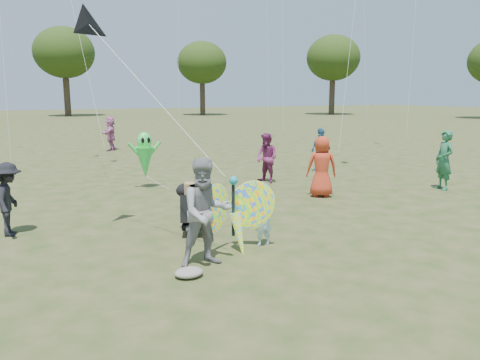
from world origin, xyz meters
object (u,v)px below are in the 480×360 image
at_px(crowd_c, 321,149).
at_px(jogging_stroller, 192,205).
at_px(child_girl, 263,221).
at_px(crowd_j, 110,133).
at_px(alien_kite, 145,157).
at_px(crowd_a, 322,166).
at_px(crowd_e, 267,158).
at_px(crowd_b, 9,199).
at_px(adult_man, 206,212).
at_px(butterfly_kite, 236,215).
at_px(crowd_f, 444,160).

distance_m(crowd_c, jogging_stroller, 8.91).
bearing_deg(child_girl, crowd_j, -90.64).
xyz_separation_m(crowd_j, alien_kite, (-0.91, -10.30, 0.10)).
distance_m(crowd_a, alien_kite, 5.32).
xyz_separation_m(crowd_a, alien_kite, (-4.18, 3.29, 0.11)).
bearing_deg(crowd_e, crowd_a, -10.63).
height_order(crowd_b, crowd_c, crowd_c).
xyz_separation_m(child_girl, adult_man, (-1.37, -0.49, 0.44)).
bearing_deg(butterfly_kite, crowd_j, 86.91).
height_order(child_girl, crowd_b, crowd_b).
xyz_separation_m(crowd_c, jogging_stroller, (-7.10, -5.38, -0.20)).
bearing_deg(crowd_a, crowd_j, -49.69).
relative_size(crowd_c, jogging_stroller, 1.42).
relative_size(crowd_a, alien_kite, 0.99).
bearing_deg(jogging_stroller, alien_kite, 108.70).
xyz_separation_m(crowd_b, crowd_f, (11.82, -0.60, 0.14)).
bearing_deg(alien_kite, crowd_a, -38.20).
distance_m(adult_man, crowd_c, 10.42).
distance_m(child_girl, crowd_c, 9.12).
relative_size(crowd_e, alien_kite, 0.93).
bearing_deg(crowd_j, crowd_f, 49.87).
bearing_deg(crowd_e, crowd_b, -89.16).
bearing_deg(adult_man, butterfly_kite, 32.54).
height_order(child_girl, crowd_c, crowd_c).
bearing_deg(child_girl, crowd_f, -162.78).
distance_m(child_girl, crowd_a, 4.72).
xyz_separation_m(crowd_a, crowd_f, (3.89, -0.82, 0.04)).
bearing_deg(child_girl, jogging_stroller, -54.26).
bearing_deg(jogging_stroller, crowd_f, 28.73).
distance_m(crowd_e, crowd_f, 5.40).
height_order(crowd_a, alien_kite, alien_kite).
bearing_deg(butterfly_kite, crowd_b, 142.02).
bearing_deg(crowd_e, butterfly_kite, -52.98).
relative_size(crowd_e, crowd_f, 0.89).
distance_m(child_girl, crowd_f, 7.80).
xyz_separation_m(adult_man, crowd_e, (4.56, 6.07, -0.12)).
distance_m(crowd_c, alien_kite, 6.78).
bearing_deg(jogging_stroller, adult_man, -80.10).
xyz_separation_m(adult_man, crowd_b, (-3.00, 3.35, -0.16)).
xyz_separation_m(jogging_stroller, butterfly_kite, (0.34, -1.42, 0.07)).
bearing_deg(crowd_b, adult_man, -127.88).
height_order(crowd_j, alien_kite, alien_kite).
distance_m(adult_man, crowd_b, 4.50).
relative_size(adult_man, crowd_j, 1.07).
distance_m(crowd_a, crowd_f, 3.98).
relative_size(crowd_c, crowd_e, 1.01).
bearing_deg(butterfly_kite, child_girl, 6.39).
relative_size(adult_man, jogging_stroller, 1.62).
height_order(crowd_a, butterfly_kite, crowd_a).
relative_size(crowd_f, butterfly_kite, 1.04).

